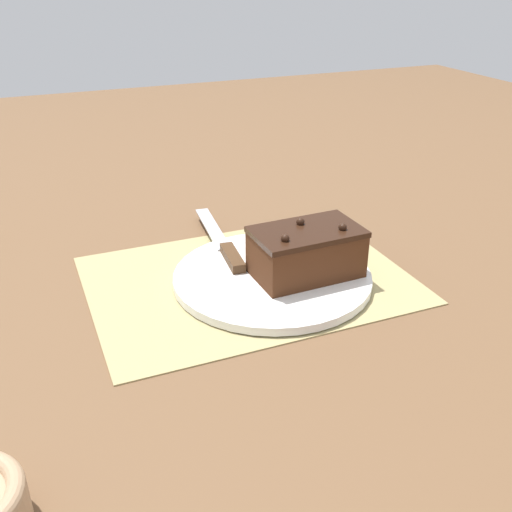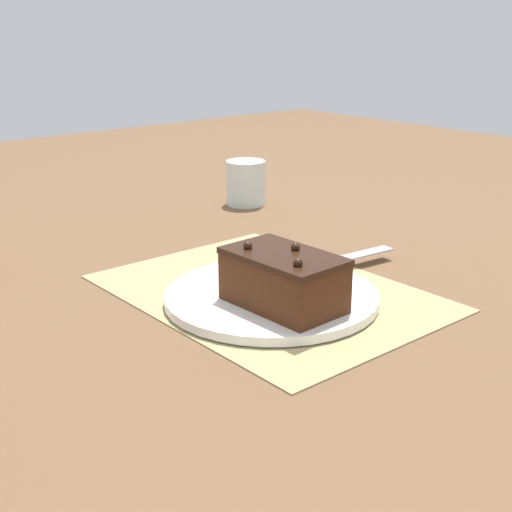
{
  "view_description": "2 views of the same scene",
  "coord_description": "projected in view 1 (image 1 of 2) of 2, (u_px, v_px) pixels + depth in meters",
  "views": [
    {
      "loc": [
        0.29,
        0.72,
        0.43
      ],
      "look_at": [
        0.01,
        0.05,
        0.07
      ],
      "focal_mm": 42.0,
      "sensor_mm": 36.0,
      "label": 1
    },
    {
      "loc": [
        -0.7,
        0.62,
        0.37
      ],
      "look_at": [
        -0.03,
        0.05,
        0.07
      ],
      "focal_mm": 50.0,
      "sensor_mm": 36.0,
      "label": 2
    }
  ],
  "objects": [
    {
      "name": "chocolate_cake",
      "position": [
        306.0,
        252.0,
        0.86
      ],
      "size": [
        0.16,
        0.1,
        0.08
      ],
      "rotation": [
        0.0,
        0.0,
        0.03
      ],
      "color": "#472614",
      "rests_on": "cake_plate"
    },
    {
      "name": "ground_plane",
      "position": [
        248.0,
        280.0,
        0.89
      ],
      "size": [
        3.0,
        3.0,
        0.0
      ],
      "primitive_type": "plane",
      "color": "brown"
    },
    {
      "name": "serving_knife",
      "position": [
        226.0,
        247.0,
        0.94
      ],
      "size": [
        0.05,
        0.26,
        0.01
      ],
      "rotation": [
        0.0,
        0.0,
        3.04
      ],
      "color": "#472D19",
      "rests_on": "cake_plate"
    },
    {
      "name": "cake_plate",
      "position": [
        272.0,
        277.0,
        0.88
      ],
      "size": [
        0.29,
        0.29,
        0.01
      ],
      "color": "white",
      "rests_on": "placemat_woven"
    },
    {
      "name": "placemat_woven",
      "position": [
        248.0,
        279.0,
        0.89
      ],
      "size": [
        0.46,
        0.34,
        0.0
      ],
      "primitive_type": "cube",
      "color": "tan",
      "rests_on": "ground_plane"
    }
  ]
}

